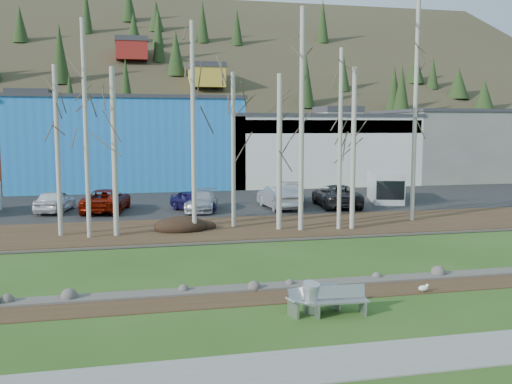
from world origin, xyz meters
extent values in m
plane|color=#274A16|center=(0.00, 0.00, 0.00)|extent=(200.00, 200.00, 0.00)
cube|color=gray|center=(0.00, -3.50, 0.02)|extent=(80.00, 2.00, 0.04)
cube|color=#382616|center=(0.00, 2.10, 0.01)|extent=(80.00, 1.80, 0.03)
cube|color=#382616|center=(0.00, 14.50, 0.07)|extent=(80.00, 7.00, 0.15)
cube|color=black|center=(0.00, 25.00, 0.07)|extent=(80.00, 14.00, 0.14)
cube|color=#2082D3|center=(-6.00, 39.00, 4.00)|extent=(20.00, 12.00, 8.00)
cube|color=#333338|center=(-6.00, 39.00, 8.15)|extent=(20.40, 12.24, 0.30)
cube|color=silver|center=(12.00, 39.00, 3.25)|extent=(18.00, 12.00, 6.50)
cube|color=#333338|center=(12.00, 39.00, 6.65)|extent=(18.36, 12.24, 0.30)
cube|color=navy|center=(12.00, 33.10, 5.60)|extent=(17.64, 0.20, 1.20)
cube|color=slate|center=(28.00, 39.00, 3.50)|extent=(14.00, 12.00, 7.00)
cube|color=#333338|center=(28.00, 39.00, 7.15)|extent=(14.28, 12.24, 0.30)
cube|color=#9EA1A3|center=(-0.72, -0.15, 0.21)|extent=(0.11, 0.54, 0.43)
cube|color=#9EA1A3|center=(0.73, -0.23, 0.21)|extent=(0.11, 0.54, 0.43)
cube|color=#9EA1A3|center=(-0.01, 0.02, 0.68)|extent=(1.74, 0.21, 0.39)
cube|color=#9EA1A3|center=(0.00, -0.19, 0.44)|extent=(1.76, 0.58, 0.05)
cube|color=#9EA1A3|center=(-1.40, -0.02, 0.22)|extent=(0.22, 0.56, 0.44)
cube|color=#9EA1A3|center=(0.06, 0.38, 0.22)|extent=(0.22, 0.56, 0.44)
cube|color=#9EA1A3|center=(-0.61, 0.39, 0.61)|extent=(1.80, 0.67, 0.39)
cube|color=#B0B3B6|center=(-1.11, 0.06, 0.40)|extent=(0.98, 0.72, 0.33)
cube|color=#B0B3B6|center=(-0.23, 0.30, 0.40)|extent=(0.98, 0.72, 0.33)
cylinder|color=#9EA1A3|center=(-0.77, 0.21, 0.43)|extent=(0.65, 0.65, 0.87)
cylinder|color=gold|center=(3.61, 1.34, 0.05)|extent=(0.01, 0.01, 0.10)
cylinder|color=gold|center=(3.61, 1.40, 0.05)|extent=(0.01, 0.01, 0.10)
ellipsoid|color=white|center=(3.64, 1.37, 0.16)|extent=(0.35, 0.20, 0.20)
cube|color=gray|center=(3.64, 1.37, 0.20)|extent=(0.22, 0.10, 0.02)
sphere|color=white|center=(3.79, 1.37, 0.25)|extent=(0.11, 0.11, 0.11)
cone|color=gold|center=(3.85, 1.37, 0.25)|extent=(0.06, 0.03, 0.03)
ellipsoid|color=black|center=(-3.45, 14.20, 0.42)|extent=(2.80, 1.98, 0.55)
cylinder|color=#BCB6AB|center=(-9.53, 14.14, 4.42)|extent=(0.24, 0.24, 8.53)
cylinder|color=#BCB6AB|center=(-8.08, 13.31, 5.49)|extent=(0.22, 0.22, 10.68)
cylinder|color=#BCB6AB|center=(-6.76, 13.48, 4.37)|extent=(0.27, 0.27, 8.43)
cylinder|color=#BCB6AB|center=(-2.78, 13.57, 5.56)|extent=(0.24, 0.24, 10.81)
cylinder|color=#BCB6AB|center=(1.75, 13.37, 4.27)|extent=(0.28, 0.28, 8.25)
cylinder|color=#BCB6AB|center=(-0.48, 14.71, 4.35)|extent=(0.23, 0.23, 8.40)
cylinder|color=#BCB6AB|center=(4.92, 12.75, 4.94)|extent=(0.22, 0.22, 9.58)
cylinder|color=#BCB6AB|center=(2.83, 12.90, 5.96)|extent=(0.26, 0.26, 11.62)
cylinder|color=#BCB6AB|center=(5.66, 12.69, 4.46)|extent=(0.26, 0.26, 8.62)
cylinder|color=#BCB6AB|center=(10.15, 14.44, 6.45)|extent=(0.25, 0.25, 12.59)
imported|color=white|center=(-10.75, 22.47, 0.87)|extent=(2.55, 4.54, 1.46)
imported|color=maroon|center=(-7.53, 22.01, 0.88)|extent=(3.35, 5.67, 1.48)
imported|color=#B0B1B8|center=(-1.46, 20.96, 0.79)|extent=(2.88, 4.82, 1.31)
imported|color=#201A51|center=(-2.05, 20.90, 0.80)|extent=(3.04, 4.20, 1.33)
imported|color=#B5B5B7|center=(3.71, 20.86, 0.92)|extent=(1.98, 4.83, 1.56)
imported|color=#29282B|center=(7.82, 20.81, 0.91)|extent=(3.15, 5.78, 1.54)
imported|color=silver|center=(5.19, 22.95, 0.85)|extent=(3.41, 5.24, 1.41)
cube|color=silver|center=(12.38, 22.77, 1.21)|extent=(3.39, 5.29, 2.15)
cube|color=black|center=(11.82, 20.91, 1.21)|extent=(2.16, 1.54, 1.33)
camera|label=1|loc=(-6.13, -15.87, 5.69)|focal=40.00mm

